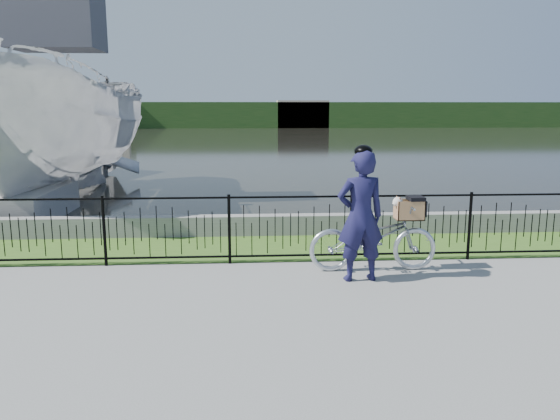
{
  "coord_description": "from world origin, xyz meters",
  "views": [
    {
      "loc": [
        -0.71,
        -7.08,
        2.55
      ],
      "look_at": [
        -0.21,
        1.0,
        1.0
      ],
      "focal_mm": 35.0,
      "sensor_mm": 36.0,
      "label": 1
    }
  ],
  "objects": [
    {
      "name": "grass_strip",
      "position": [
        0.0,
        2.6,
        0.0
      ],
      "size": [
        60.0,
        2.0,
        0.01
      ],
      "primitive_type": "cube",
      "color": "#406620",
      "rests_on": "ground"
    },
    {
      "name": "bicycle_rig",
      "position": [
        1.26,
        1.09,
        0.53
      ],
      "size": [
        2.0,
        0.7,
        1.19
      ],
      "color": "silver",
      "rests_on": "ground"
    },
    {
      "name": "quay_wall",
      "position": [
        0.0,
        3.6,
        0.2
      ],
      "size": [
        60.0,
        0.3,
        0.4
      ],
      "primitive_type": "cube",
      "color": "gray",
      "rests_on": "ground"
    },
    {
      "name": "fence",
      "position": [
        0.0,
        1.6,
        0.58
      ],
      "size": [
        14.0,
        0.06,
        1.15
      ],
      "primitive_type": null,
      "color": "black",
      "rests_on": "ground"
    },
    {
      "name": "ground",
      "position": [
        0.0,
        0.0,
        0.0
      ],
      "size": [
        120.0,
        120.0,
        0.0
      ],
      "primitive_type": "plane",
      "color": "gray",
      "rests_on": "ground"
    },
    {
      "name": "cyclist",
      "position": [
        0.94,
        0.62,
        0.98
      ],
      "size": [
        0.76,
        0.54,
        2.0
      ],
      "color": "#16153B",
      "rests_on": "ground"
    },
    {
      "name": "boat_near",
      "position": [
        -5.52,
        7.71,
        1.99
      ],
      "size": [
        3.84,
        9.78,
        5.55
      ],
      "color": "#B9B9BA",
      "rests_on": "water"
    },
    {
      "name": "far_building_left",
      "position": [
        -18.0,
        58.0,
        2.0
      ],
      "size": [
        8.0,
        4.0,
        4.0
      ],
      "primitive_type": "cube",
      "color": "#AB9E89",
      "rests_on": "ground"
    },
    {
      "name": "far_building_right",
      "position": [
        6.0,
        58.5,
        1.6
      ],
      "size": [
        6.0,
        3.0,
        3.2
      ],
      "primitive_type": "cube",
      "color": "#AB9E89",
      "rests_on": "ground"
    },
    {
      "name": "far_treeline",
      "position": [
        0.0,
        60.0,
        1.5
      ],
      "size": [
        120.0,
        6.0,
        3.0
      ],
      "primitive_type": "cube",
      "color": "#27471B",
      "rests_on": "ground"
    },
    {
      "name": "water",
      "position": [
        0.0,
        33.0,
        0.0
      ],
      "size": [
        120.0,
        120.0,
        0.0
      ],
      "primitive_type": "plane",
      "color": "black",
      "rests_on": "ground"
    }
  ]
}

